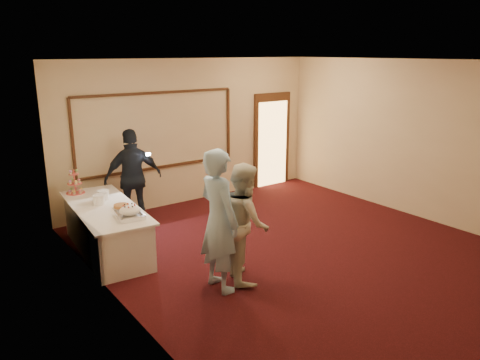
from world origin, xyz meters
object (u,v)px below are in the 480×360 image
Objects in this scene: woman at (244,222)px; cupcake_stand at (75,184)px; man at (219,221)px; pavlova_tray at (130,212)px; tart at (121,206)px; plate_stack_a at (99,200)px; buffet_table at (106,229)px; plate_stack_b at (103,195)px; guest at (133,178)px.

cupcake_stand is at bearing 48.25° from woman.
cupcake_stand is at bearing 16.51° from man.
cupcake_stand is 3.19m from man.
man reaches higher than pavlova_tray.
tart is 0.16× the size of woman.
buffet_table is at bearing -74.64° from plate_stack_a.
man is 0.47m from woman.
plate_stack_b is at bearing 15.18° from man.
plate_stack_a is at bearing 100.38° from pavlova_tray.
plate_stack_b is 2.63m from woman.
man is at bearing -69.07° from plate_stack_a.
pavlova_tray is 2.90× the size of plate_stack_a.
plate_stack_a is 0.11× the size of guest.
pavlova_tray is 1.06m from plate_stack_b.
buffet_table is 0.86m from pavlova_tray.
tart reaches higher than buffet_table.
woman is (1.29, -2.16, -0.01)m from plate_stack_a.
pavlova_tray reaches higher than tart.
pavlova_tray is 0.33× the size of woman.
cupcake_stand reaches higher than tart.
buffet_table is 4.40× the size of pavlova_tray.
man is at bearing 97.21° from guest.
cupcake_stand is at bearing 105.33° from tart.
buffet_table is 1.35× the size of guest.
guest is at bearing 39.16° from plate_stack_a.
plate_stack_b is 2.51m from man.
guest is at bearing -2.37° from man.
buffet_table is at bearing 20.39° from man.
woman is at bearing -59.11° from tart.
man reaches higher than buffet_table.
woman is (1.14, -1.31, -0.01)m from pavlova_tray.
plate_stack_a is at bearing -82.49° from cupcake_stand.
plate_stack_b is at bearing 71.98° from buffet_table.
guest reaches higher than tart.
cupcake_stand is (-0.15, 0.97, 0.55)m from buffet_table.
buffet_table is 2.43m from woman.
cupcake_stand is 1.03m from guest.
woman reaches higher than buffet_table.
plate_stack_b is 0.11× the size of woman.
man is at bearing -68.72° from buffet_table.
plate_stack_a is 2.36m from man.
guest is (1.03, -0.09, -0.03)m from cupcake_stand.
woman is (1.07, -1.79, 0.04)m from tart.
plate_stack_b reaches higher than tart.
cupcake_stand is 1.26m from tart.
pavlova_tray is at bearing -97.63° from tart.
plate_stack_b is (0.26, -0.63, -0.09)m from cupcake_stand.
plate_stack_b is 0.11× the size of guest.
pavlova_tray is 2.91× the size of plate_stack_b.
plate_stack_b is 0.70× the size of tart.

